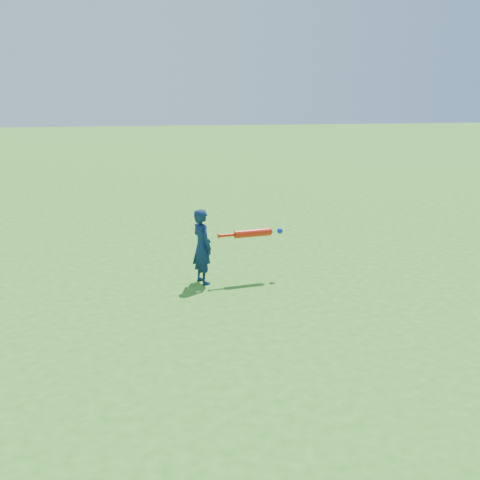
# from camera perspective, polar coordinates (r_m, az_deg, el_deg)

# --- Properties ---
(ground) EXTENTS (80.00, 80.00, 0.00)m
(ground) POSITION_cam_1_polar(r_m,az_deg,el_deg) (6.74, 3.02, -4.84)
(ground) COLOR #2D751C
(ground) RESTS_ON ground
(child) EXTENTS (0.34, 0.41, 0.96)m
(child) POSITION_cam_1_polar(r_m,az_deg,el_deg) (6.69, -4.06, -0.70)
(child) COLOR #0F1F46
(child) RESTS_ON ground
(bat_swing) EXTENTS (0.87, 0.18, 0.10)m
(bat_swing) POSITION_cam_1_polar(r_m,az_deg,el_deg) (6.80, 1.59, 0.76)
(bat_swing) COLOR red
(bat_swing) RESTS_ON ground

